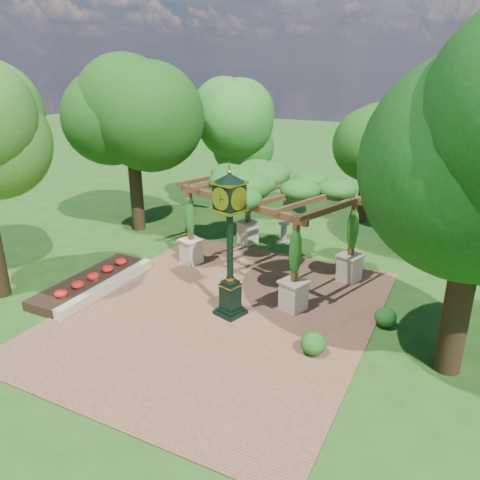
% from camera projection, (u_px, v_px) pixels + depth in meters
% --- Properties ---
extents(ground, '(120.00, 120.00, 0.00)m').
position_uv_depth(ground, '(206.00, 326.00, 15.41)').
color(ground, '#1E4714').
rests_on(ground, ground).
extents(brick_plaza, '(10.00, 12.00, 0.04)m').
position_uv_depth(brick_plaza, '(221.00, 312.00, 16.24)').
color(brick_plaza, brown).
rests_on(brick_plaza, ground).
extents(border_wall, '(0.35, 5.00, 0.40)m').
position_uv_depth(border_wall, '(108.00, 287.00, 17.69)').
color(border_wall, '#C6B793').
rests_on(border_wall, ground).
extents(flower_bed, '(1.50, 5.00, 0.36)m').
position_uv_depth(flower_bed, '(90.00, 283.00, 18.08)').
color(flower_bed, red).
rests_on(flower_bed, ground).
extents(pedestal_clock, '(1.23, 1.23, 5.02)m').
position_uv_depth(pedestal_clock, '(230.00, 233.00, 15.06)').
color(pedestal_clock, black).
rests_on(pedestal_clock, brick_plaza).
extents(pergola, '(7.61, 6.07, 4.16)m').
position_uv_depth(pergola, '(268.00, 192.00, 18.27)').
color(pergola, beige).
rests_on(pergola, brick_plaza).
extents(sundial, '(0.65, 0.65, 1.00)m').
position_uv_depth(sundial, '(284.00, 234.00, 22.51)').
color(sundial, gray).
rests_on(sundial, ground).
extents(shrub_front, '(0.97, 0.97, 0.69)m').
position_uv_depth(shrub_front, '(313.00, 343.00, 13.76)').
color(shrub_front, '#1B4F16').
rests_on(shrub_front, brick_plaza).
extents(shrub_mid, '(0.73, 0.73, 0.64)m').
position_uv_depth(shrub_mid, '(385.00, 317.00, 15.25)').
color(shrub_mid, '#1A4C15').
rests_on(shrub_mid, brick_plaza).
extents(shrub_back, '(1.00, 1.00, 0.69)m').
position_uv_depth(shrub_back, '(345.00, 267.00, 18.97)').
color(shrub_back, '#31651D').
rests_on(shrub_back, brick_plaza).
extents(tree_west_near, '(4.64, 4.64, 8.58)m').
position_uv_depth(tree_west_near, '(130.00, 113.00, 22.54)').
color(tree_west_near, '#352515').
rests_on(tree_west_near, ground).
extents(tree_west_far, '(3.81, 3.81, 6.81)m').
position_uv_depth(tree_west_far, '(227.00, 130.00, 26.10)').
color(tree_west_far, black).
rests_on(tree_west_far, ground).
extents(tree_north, '(3.70, 3.70, 6.36)m').
position_uv_depth(tree_north, '(369.00, 141.00, 24.21)').
color(tree_north, '#342215').
rests_on(tree_north, ground).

